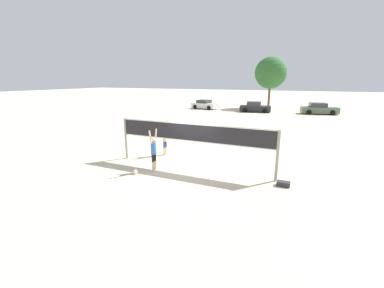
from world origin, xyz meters
name	(u,v)px	position (x,y,z in m)	size (l,w,h in m)	color
ground_plane	(192,168)	(0.00, 0.00, 0.00)	(200.00, 200.00, 0.00)	beige
volleyball_net	(192,137)	(0.00, 0.00, 1.66)	(8.49, 0.14, 2.36)	gray
player_spiker	(154,149)	(-1.62, -1.08, 1.11)	(0.28, 0.70, 2.11)	beige
player_blocker	(165,137)	(-2.50, 1.54, 1.11)	(0.28, 0.70, 2.11)	beige
volleyball	(135,172)	(-2.16, -1.94, 0.11)	(0.23, 0.23, 0.23)	white
gear_bag	(283,184)	(4.56, -0.47, 0.10)	(0.55, 0.33, 0.20)	#2D2D33
parked_car_near	(205,105)	(-9.60, 26.04, 0.63)	(4.44, 2.65, 1.39)	silver
parked_car_mid	(255,107)	(-1.70, 25.31, 0.64)	(4.43, 2.32, 1.44)	#232328
parked_car_far	(319,109)	(6.48, 26.57, 0.66)	(4.82, 2.69, 1.46)	#4C6B4C
tree_left_cluster	(271,73)	(-0.75, 31.54, 5.46)	(4.91, 4.91, 7.93)	brown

